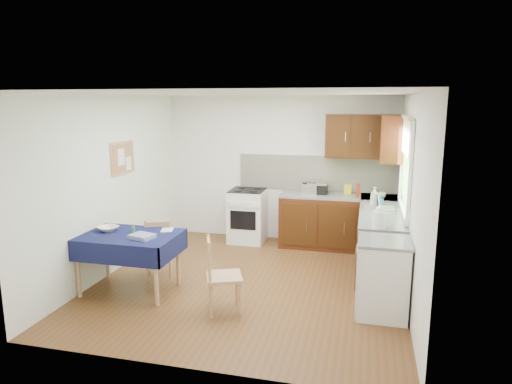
% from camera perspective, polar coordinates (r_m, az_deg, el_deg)
% --- Properties ---
extents(floor, '(4.20, 4.20, 0.00)m').
position_cam_1_polar(floor, '(6.28, -0.81, -11.21)').
color(floor, '#553916').
rests_on(floor, ground).
extents(ceiling, '(4.00, 4.20, 0.02)m').
position_cam_1_polar(ceiling, '(5.81, -0.88, 12.24)').
color(ceiling, white).
rests_on(ceiling, wall_back).
extents(wall_back, '(4.00, 0.02, 2.50)m').
position_cam_1_polar(wall_back, '(7.94, 2.97, 2.90)').
color(wall_back, white).
rests_on(wall_back, ground).
extents(wall_front, '(4.00, 0.02, 2.50)m').
position_cam_1_polar(wall_front, '(3.98, -8.48, -5.66)').
color(wall_front, white).
rests_on(wall_front, ground).
extents(wall_left, '(0.02, 4.20, 2.50)m').
position_cam_1_polar(wall_left, '(6.70, -17.64, 0.83)').
color(wall_left, white).
rests_on(wall_left, ground).
extents(wall_right, '(0.02, 4.20, 2.50)m').
position_cam_1_polar(wall_right, '(5.76, 18.80, -0.87)').
color(wall_right, white).
rests_on(wall_right, ground).
extents(base_cabinets, '(1.90, 2.30, 0.86)m').
position_cam_1_polar(base_cabinets, '(7.15, 12.39, -5.01)').
color(base_cabinets, '#381B09').
rests_on(base_cabinets, ground).
extents(worktop_back, '(1.90, 0.60, 0.04)m').
position_cam_1_polar(worktop_back, '(7.58, 10.33, -0.50)').
color(worktop_back, slate).
rests_on(worktop_back, base_cabinets).
extents(worktop_right, '(0.60, 1.70, 0.04)m').
position_cam_1_polar(worktop_right, '(6.46, 15.46, -2.78)').
color(worktop_right, slate).
rests_on(worktop_right, base_cabinets).
extents(worktop_corner, '(0.60, 0.60, 0.04)m').
position_cam_1_polar(worktop_corner, '(7.58, 15.24, -0.73)').
color(worktop_corner, slate).
rests_on(worktop_corner, base_cabinets).
extents(splashback, '(2.70, 0.02, 0.60)m').
position_cam_1_polar(splashback, '(7.84, 7.62, 2.34)').
color(splashback, white).
rests_on(splashback, wall_back).
extents(upper_cabinets, '(1.20, 0.85, 0.70)m').
position_cam_1_polar(upper_cabinets, '(7.44, 14.27, 6.66)').
color(upper_cabinets, '#381B09').
rests_on(upper_cabinets, wall_back).
extents(stove, '(0.60, 0.61, 0.92)m').
position_cam_1_polar(stove, '(7.91, -1.06, -2.95)').
color(stove, white).
rests_on(stove, ground).
extents(window, '(0.04, 1.48, 1.26)m').
position_cam_1_polar(window, '(6.38, 18.25, 3.95)').
color(window, '#385E27').
rests_on(window, wall_right).
extents(fridge, '(0.58, 0.60, 0.89)m').
position_cam_1_polar(fridge, '(5.44, 15.55, -10.28)').
color(fridge, white).
rests_on(fridge, ground).
extents(corkboard, '(0.04, 0.62, 0.47)m').
position_cam_1_polar(corkboard, '(6.89, -16.32, 4.12)').
color(corkboard, '#AB7C55').
rests_on(corkboard, wall_left).
extents(dining_table, '(1.25, 0.85, 0.76)m').
position_cam_1_polar(dining_table, '(6.02, -15.67, -6.07)').
color(dining_table, '#0D0E35').
rests_on(dining_table, ground).
extents(chair_far, '(0.49, 0.49, 0.84)m').
position_cam_1_polar(chair_far, '(6.46, -12.09, -6.63)').
color(chair_far, '#AB7C55').
rests_on(chair_far, ground).
extents(chair_near, '(0.51, 0.51, 0.89)m').
position_cam_1_polar(chair_near, '(5.31, -4.49, -10.07)').
color(chair_near, '#AB7C55').
rests_on(chair_near, ground).
extents(toaster, '(0.26, 0.16, 0.20)m').
position_cam_1_polar(toaster, '(7.53, 6.67, 0.37)').
color(toaster, silver).
rests_on(toaster, worktop_back).
extents(sandwich_press, '(0.32, 0.28, 0.19)m').
position_cam_1_polar(sandwich_press, '(7.63, 7.73, 0.50)').
color(sandwich_press, black).
rests_on(sandwich_press, worktop_back).
extents(sauce_bottle, '(0.05, 0.05, 0.23)m').
position_cam_1_polar(sauce_bottle, '(7.39, 12.65, 0.17)').
color(sauce_bottle, '#AF240E').
rests_on(sauce_bottle, worktop_back).
extents(yellow_packet, '(0.13, 0.11, 0.16)m').
position_cam_1_polar(yellow_packet, '(7.68, 11.40, 0.35)').
color(yellow_packet, yellow).
rests_on(yellow_packet, worktop_back).
extents(dish_rack, '(0.43, 0.33, 0.21)m').
position_cam_1_polar(dish_rack, '(6.71, 15.12, -1.85)').
color(dish_rack, gray).
rests_on(dish_rack, worktop_right).
extents(kettle, '(0.16, 0.16, 0.27)m').
position_cam_1_polar(kettle, '(5.69, 15.17, -3.17)').
color(kettle, white).
rests_on(kettle, worktop_right).
extents(cup, '(0.12, 0.12, 0.09)m').
position_cam_1_polar(cup, '(7.47, 15.47, -0.39)').
color(cup, silver).
rests_on(cup, worktop_back).
extents(soap_bottle_a, '(0.16, 0.16, 0.29)m').
position_cam_1_polar(soap_bottle_a, '(6.83, 14.54, -0.57)').
color(soap_bottle_a, white).
rests_on(soap_bottle_a, worktop_right).
extents(soap_bottle_b, '(0.11, 0.10, 0.17)m').
position_cam_1_polar(soap_bottle_b, '(6.88, 15.21, -1.03)').
color(soap_bottle_b, '#1E58B0').
rests_on(soap_bottle_b, worktop_right).
extents(soap_bottle_c, '(0.17, 0.17, 0.16)m').
position_cam_1_polar(soap_bottle_c, '(6.19, 15.45, -2.46)').
color(soap_bottle_c, '#25893C').
rests_on(soap_bottle_c, worktop_right).
extents(plate_bowl, '(0.32, 0.32, 0.06)m').
position_cam_1_polar(plate_bowl, '(6.21, -18.01, -4.37)').
color(plate_bowl, '#F7EBCA').
rests_on(plate_bowl, dining_table).
extents(book, '(0.20, 0.23, 0.02)m').
position_cam_1_polar(book, '(6.04, -11.74, -4.71)').
color(book, white).
rests_on(book, dining_table).
extents(spice_jar, '(0.04, 0.04, 0.08)m').
position_cam_1_polar(spice_jar, '(6.03, -15.08, -4.55)').
color(spice_jar, green).
rests_on(spice_jar, dining_table).
extents(tea_towel, '(0.32, 0.28, 0.05)m').
position_cam_1_polar(tea_towel, '(5.76, -14.04, -5.40)').
color(tea_towel, navy).
rests_on(tea_towel, dining_table).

